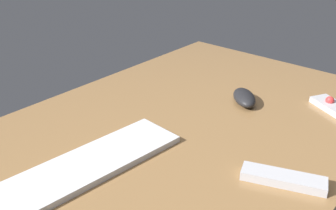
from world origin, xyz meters
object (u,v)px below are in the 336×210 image
Objects in this scene: media_remote at (335,108)px; computer_mouse at (244,98)px; keyboard at (91,164)px; tv_remote at (283,179)px.

computer_mouse is at bearing 57.98° from media_remote.
keyboard is at bearing 92.21° from media_remote.
tv_remote is (-27.72, -26.01, -0.89)cm from computer_mouse.
media_remote reaches higher than keyboard.
computer_mouse reaches higher than tv_remote.
keyboard is at bearing 124.33° from computer_mouse.
tv_remote is at bearing -52.23° from keyboard.
media_remote is at bearing 74.62° from tv_remote.
keyboard is at bearing -167.88° from tv_remote.
media_remote is (12.40, -22.44, -0.89)cm from computer_mouse.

